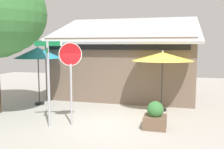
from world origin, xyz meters
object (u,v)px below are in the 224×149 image
Objects in this scene: street_sign_post at (48,75)px; patio_umbrella_mustard_center at (162,57)px; stop_sign at (71,68)px; sidewalk_planter at (155,117)px; patio_umbrella_teal_left at (38,53)px.

street_sign_post is 4.77m from patio_umbrella_mustard_center.
stop_sign is (0.65, 0.36, 0.22)m from street_sign_post.
stop_sign reaches higher than sidewalk_planter.
patio_umbrella_mustard_center is at bearing 41.17° from street_sign_post.
patio_umbrella_mustard_center is at bearing 3.14° from patio_umbrella_teal_left.
sidewalk_planter is at bearing -20.38° from patio_umbrella_teal_left.
patio_umbrella_mustard_center reaches higher than sidewalk_planter.
patio_umbrella_teal_left is at bearing -176.86° from patio_umbrella_mustard_center.
street_sign_post is 0.77m from stop_sign.
patio_umbrella_mustard_center is 3.04m from sidewalk_planter.
patio_umbrella_teal_left is (-2.71, 2.46, 0.41)m from stop_sign.
stop_sign is at bearing -42.22° from patio_umbrella_teal_left.
patio_umbrella_mustard_center is (2.92, 2.77, 0.28)m from stop_sign.
stop_sign is at bearing 28.56° from street_sign_post.
stop_sign is 3.30m from sidewalk_planter.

